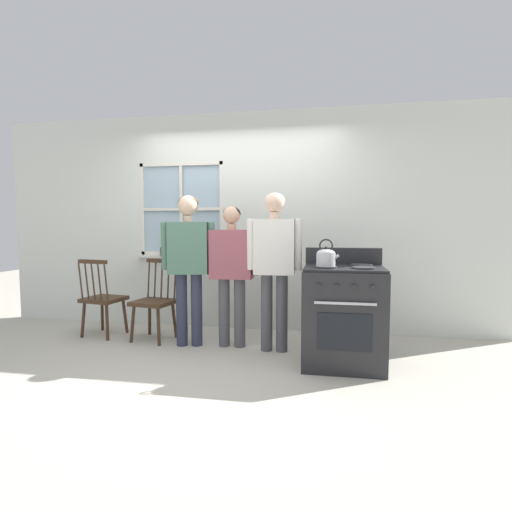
{
  "coord_description": "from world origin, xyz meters",
  "views": [
    {
      "loc": [
        1.09,
        -3.51,
        1.3
      ],
      "look_at": [
        0.37,
        0.4,
        1.0
      ],
      "focal_mm": 28.0,
      "sensor_mm": 36.0,
      "label": 1
    }
  ],
  "objects_px": {
    "stove": "(343,315)",
    "person_adult_right": "(274,256)",
    "chair_by_window": "(155,302)",
    "kettle": "(326,257)",
    "person_teen_center": "(232,263)",
    "person_elderly_left": "(188,254)",
    "potted_plant": "(166,249)",
    "chair_near_wall": "(103,300)"
  },
  "relations": [
    {
      "from": "chair_near_wall",
      "to": "person_teen_center",
      "type": "bearing_deg",
      "value": -175.68
    },
    {
      "from": "person_adult_right",
      "to": "kettle",
      "type": "distance_m",
      "value": 0.68
    },
    {
      "from": "person_teen_center",
      "to": "person_adult_right",
      "type": "bearing_deg",
      "value": -9.82
    },
    {
      "from": "chair_near_wall",
      "to": "person_elderly_left",
      "type": "distance_m",
      "value": 1.28
    },
    {
      "from": "chair_near_wall",
      "to": "stove",
      "type": "relative_size",
      "value": 0.85
    },
    {
      "from": "person_adult_right",
      "to": "potted_plant",
      "type": "distance_m",
      "value": 1.7
    },
    {
      "from": "person_elderly_left",
      "to": "potted_plant",
      "type": "relative_size",
      "value": 5.61
    },
    {
      "from": "stove",
      "to": "potted_plant",
      "type": "xyz_separation_m",
      "value": [
        -2.2,
        1.07,
        0.53
      ]
    },
    {
      "from": "stove",
      "to": "person_adult_right",
      "type": "bearing_deg",
      "value": 156.78
    },
    {
      "from": "chair_near_wall",
      "to": "person_adult_right",
      "type": "bearing_deg",
      "value": -176.68
    },
    {
      "from": "chair_by_window",
      "to": "stove",
      "type": "xyz_separation_m",
      "value": [
        2.09,
        -0.46,
        0.04
      ]
    },
    {
      "from": "chair_by_window",
      "to": "person_elderly_left",
      "type": "xyz_separation_m",
      "value": [
        0.46,
        -0.14,
        0.57
      ]
    },
    {
      "from": "chair_near_wall",
      "to": "potted_plant",
      "type": "distance_m",
      "value": 0.98
    },
    {
      "from": "kettle",
      "to": "person_teen_center",
      "type": "bearing_deg",
      "value": 153.25
    },
    {
      "from": "person_adult_right",
      "to": "chair_by_window",
      "type": "bearing_deg",
      "value": 171.76
    },
    {
      "from": "person_adult_right",
      "to": "stove",
      "type": "height_order",
      "value": "person_adult_right"
    },
    {
      "from": "kettle",
      "to": "potted_plant",
      "type": "bearing_deg",
      "value": 149.45
    },
    {
      "from": "person_teen_center",
      "to": "person_elderly_left",
      "type": "bearing_deg",
      "value": -174.44
    },
    {
      "from": "stove",
      "to": "kettle",
      "type": "distance_m",
      "value": 0.59
    },
    {
      "from": "chair_near_wall",
      "to": "person_elderly_left",
      "type": "height_order",
      "value": "person_elderly_left"
    },
    {
      "from": "chair_near_wall",
      "to": "person_adult_right",
      "type": "height_order",
      "value": "person_adult_right"
    },
    {
      "from": "chair_by_window",
      "to": "kettle",
      "type": "bearing_deg",
      "value": -7.22
    },
    {
      "from": "chair_by_window",
      "to": "person_adult_right",
      "type": "xyz_separation_m",
      "value": [
        1.4,
        -0.16,
        0.56
      ]
    },
    {
      "from": "person_adult_right",
      "to": "chair_near_wall",
      "type": "bearing_deg",
      "value": 172.82
    },
    {
      "from": "chair_by_window",
      "to": "stove",
      "type": "bearing_deg",
      "value": -2.55
    },
    {
      "from": "chair_near_wall",
      "to": "chair_by_window",
      "type": "bearing_deg",
      "value": -174.46
    },
    {
      "from": "person_elderly_left",
      "to": "person_adult_right",
      "type": "bearing_deg",
      "value": -11.86
    },
    {
      "from": "chair_near_wall",
      "to": "kettle",
      "type": "height_order",
      "value": "kettle"
    },
    {
      "from": "person_elderly_left",
      "to": "chair_near_wall",
      "type": "bearing_deg",
      "value": 160.46
    },
    {
      "from": "person_adult_right",
      "to": "stove",
      "type": "distance_m",
      "value": 0.91
    },
    {
      "from": "person_teen_center",
      "to": "potted_plant",
      "type": "distance_m",
      "value": 1.26
    },
    {
      "from": "person_adult_right",
      "to": "potted_plant",
      "type": "relative_size",
      "value": 5.65
    },
    {
      "from": "potted_plant",
      "to": "chair_near_wall",
      "type": "bearing_deg",
      "value": -134.33
    },
    {
      "from": "chair_near_wall",
      "to": "potted_plant",
      "type": "height_order",
      "value": "potted_plant"
    },
    {
      "from": "stove",
      "to": "person_elderly_left",
      "type": "bearing_deg",
      "value": 168.92
    },
    {
      "from": "chair_near_wall",
      "to": "person_elderly_left",
      "type": "relative_size",
      "value": 0.57
    },
    {
      "from": "person_teen_center",
      "to": "chair_by_window",
      "type": "bearing_deg",
      "value": 173.67
    },
    {
      "from": "chair_by_window",
      "to": "person_adult_right",
      "type": "height_order",
      "value": "person_adult_right"
    },
    {
      "from": "chair_near_wall",
      "to": "kettle",
      "type": "xyz_separation_m",
      "value": [
        2.59,
        -0.63,
        0.59
      ]
    },
    {
      "from": "person_elderly_left",
      "to": "potted_plant",
      "type": "height_order",
      "value": "person_elderly_left"
    },
    {
      "from": "chair_near_wall",
      "to": "person_adult_right",
      "type": "distance_m",
      "value": 2.15
    },
    {
      "from": "person_adult_right",
      "to": "kettle",
      "type": "bearing_deg",
      "value": -40.74
    }
  ]
}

